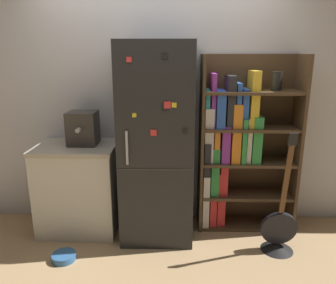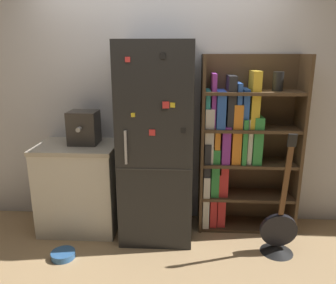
% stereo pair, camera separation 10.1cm
% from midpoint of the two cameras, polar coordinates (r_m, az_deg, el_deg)
% --- Properties ---
extents(ground_plane, '(16.00, 16.00, 0.00)m').
position_cam_midpoint_polar(ground_plane, '(3.44, -1.08, -16.11)').
color(ground_plane, tan).
extents(wall_back, '(8.00, 0.05, 2.60)m').
position_cam_midpoint_polar(wall_back, '(3.44, -0.60, 7.11)').
color(wall_back, silver).
rests_on(wall_back, ground_plane).
extents(refrigerator, '(0.68, 0.70, 1.90)m').
position_cam_midpoint_polar(refrigerator, '(3.16, -1.02, -0.15)').
color(refrigerator, black).
rests_on(refrigerator, ground_plane).
extents(bookshelf, '(0.98, 0.36, 1.78)m').
position_cam_midpoint_polar(bookshelf, '(3.40, 12.59, -0.79)').
color(bookshelf, '#4C3823').
rests_on(bookshelf, ground_plane).
extents(kitchen_counter, '(0.79, 0.59, 0.91)m').
position_cam_midpoint_polar(kitchen_counter, '(3.52, -14.27, -7.51)').
color(kitchen_counter, beige).
rests_on(kitchen_counter, ground_plane).
extents(espresso_machine, '(0.28, 0.32, 0.33)m').
position_cam_midpoint_polar(espresso_machine, '(3.35, -13.60, 2.47)').
color(espresso_machine, '#38332D').
rests_on(espresso_machine, kitchen_counter).
extents(guitar, '(0.33, 0.30, 1.16)m').
position_cam_midpoint_polar(guitar, '(3.29, 19.48, -15.18)').
color(guitar, black).
rests_on(guitar, ground_plane).
extents(pet_bowl, '(0.22, 0.22, 0.06)m').
position_cam_midpoint_polar(pet_bowl, '(3.25, -16.92, -18.22)').
color(pet_bowl, '#3366A5').
rests_on(pet_bowl, ground_plane).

